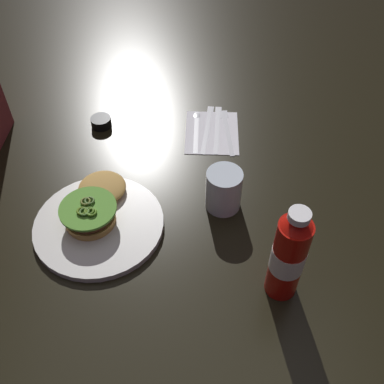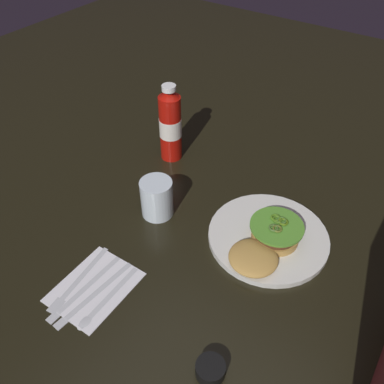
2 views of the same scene
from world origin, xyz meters
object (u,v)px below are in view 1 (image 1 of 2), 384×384
water_glass (224,190)px  condiment_cup (101,122)px  napkin (212,132)px  dinner_plate (99,225)px  burger_sandwich (94,204)px  butter_knife (218,125)px  fork_utensil (227,127)px  spoon_utensil (196,124)px  ketchup_bottle (288,256)px  steak_knife (208,125)px

water_glass → condiment_cup: size_ratio=1.82×
water_glass → napkin: size_ratio=0.56×
dinner_plate → burger_sandwich: 0.05m
burger_sandwich → butter_knife: (0.33, -0.27, -0.03)m
fork_utensil → spoon_utensil: (0.01, 0.08, 0.00)m
water_glass → ketchup_bottle: bearing=-151.8°
burger_sandwich → steak_knife: 0.41m
fork_utensil → steak_knife: size_ratio=0.93×
steak_knife → water_glass: bearing=-171.7°
burger_sandwich → steak_knife: burger_sandwich is taller
dinner_plate → steak_knife: 0.43m
burger_sandwich → steak_knife: size_ratio=1.00×
dinner_plate → ketchup_bottle: (-0.13, -0.39, 0.10)m
dinner_plate → steak_knife: dinner_plate is taller
burger_sandwich → napkin: 0.40m
ketchup_bottle → fork_utensil: ketchup_bottle is taller
fork_utensil → spoon_utensil: same height
napkin → steak_knife: (0.03, 0.01, 0.00)m
dinner_plate → napkin: bearing=-36.1°
napkin → butter_knife: butter_knife is taller
ketchup_bottle → steak_knife: bearing=17.4°
burger_sandwich → dinner_plate: bearing=-159.3°
ketchup_bottle → water_glass: bearing=28.2°
steak_knife → spoon_utensil: 0.03m
dinner_plate → ketchup_bottle: ketchup_bottle is taller
fork_utensil → spoon_utensil: size_ratio=1.08×
ketchup_bottle → steak_knife: 0.53m
spoon_utensil → dinner_plate: bearing=151.0°
napkin → fork_utensil: size_ratio=0.93×
napkin → fork_utensil: fork_utensil is taller
napkin → spoon_utensil: 0.05m
butter_knife → steak_knife: size_ratio=0.98×
water_glass → spoon_utensil: 0.30m
ketchup_bottle → napkin: ketchup_bottle is taller
burger_sandwich → fork_utensil: burger_sandwich is taller
water_glass → spoon_utensil: size_ratio=0.56×
condiment_cup → spoon_utensil: bearing=-87.1°
condiment_cup → spoon_utensil: size_ratio=0.31×
fork_utensil → ketchup_bottle: bearing=-168.1°
dinner_plate → spoon_utensil: size_ratio=1.61×
condiment_cup → dinner_plate: bearing=-170.4°
burger_sandwich → butter_knife: 0.43m
dinner_plate → water_glass: size_ratio=2.85×
burger_sandwich → spoon_utensil: (0.33, -0.22, -0.03)m
burger_sandwich → spoon_utensil: size_ratio=1.16×
spoon_utensil → burger_sandwich: bearing=146.7°
steak_knife → dinner_plate: bearing=147.3°
ketchup_bottle → steak_knife: (0.50, 0.16, -0.10)m
dinner_plate → burger_sandwich: bearing=20.7°
ketchup_bottle → condiment_cup: ketchup_bottle is taller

